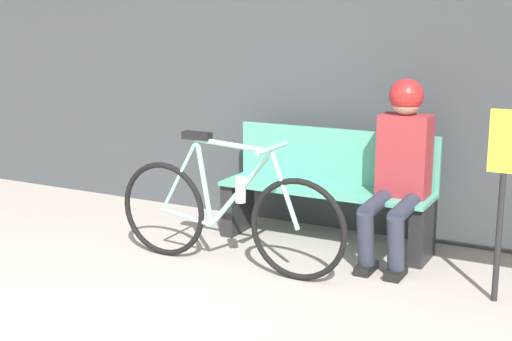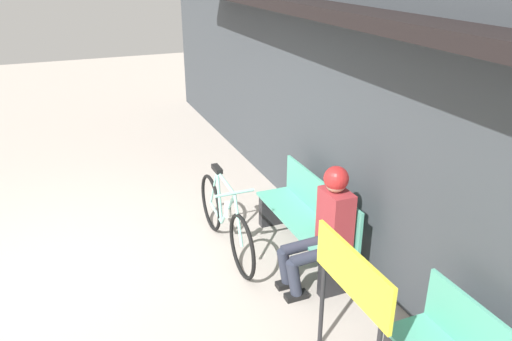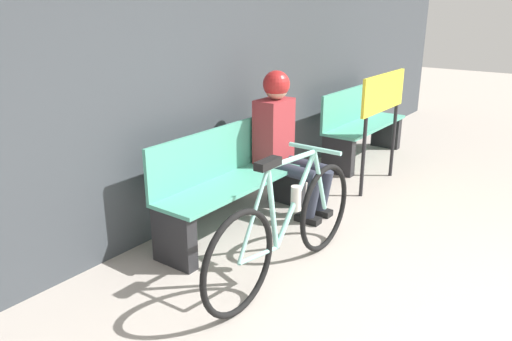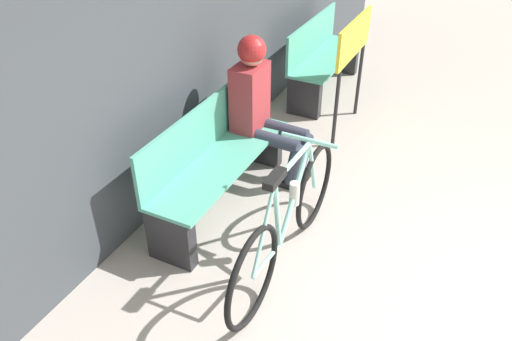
% 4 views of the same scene
% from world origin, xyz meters
% --- Properties ---
extents(ground_plane, '(24.00, 24.00, 0.00)m').
position_xyz_m(ground_plane, '(0.00, 0.00, 0.00)').
color(ground_plane, '#ADA399').
extents(storefront_wall, '(12.00, 0.56, 3.20)m').
position_xyz_m(storefront_wall, '(0.00, 2.78, 1.66)').
color(storefront_wall, '#3D4247').
rests_on(storefront_wall, ground_plane).
extents(park_bench_near, '(1.55, 0.42, 0.83)m').
position_xyz_m(park_bench_near, '(0.48, 2.36, 0.39)').
color(park_bench_near, '#51A88E').
rests_on(park_bench_near, ground_plane).
extents(bicycle, '(1.69, 0.40, 0.90)m').
position_xyz_m(bicycle, '(0.09, 1.58, 0.37)').
color(bicycle, black).
rests_on(bicycle, ground_plane).
extents(person_seated, '(0.34, 0.65, 1.24)m').
position_xyz_m(person_seated, '(1.04, 2.24, 0.70)').
color(person_seated, '#2D3342').
rests_on(person_seated, ground_plane).
extents(signboard, '(0.92, 0.04, 1.13)m').
position_xyz_m(signboard, '(2.14, 1.81, 0.86)').
color(signboard, '#232326').
rests_on(signboard, ground_plane).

